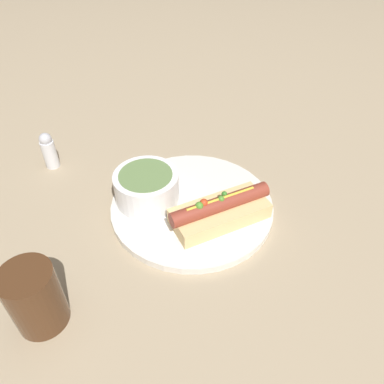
% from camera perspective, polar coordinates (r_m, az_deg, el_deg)
% --- Properties ---
extents(ground_plane, '(4.00, 4.00, 0.00)m').
position_cam_1_polar(ground_plane, '(0.70, -0.00, -2.54)').
color(ground_plane, tan).
extents(dinner_plate, '(0.30, 0.30, 0.01)m').
position_cam_1_polar(dinner_plate, '(0.69, -0.00, -2.14)').
color(dinner_plate, white).
rests_on(dinner_plate, ground_plane).
extents(hot_dog, '(0.18, 0.13, 0.06)m').
position_cam_1_polar(hot_dog, '(0.65, 4.50, -2.62)').
color(hot_dog, '#E5C17F').
rests_on(hot_dog, dinner_plate).
extents(soup_bowl, '(0.12, 0.12, 0.06)m').
position_cam_1_polar(soup_bowl, '(0.68, -6.93, 0.93)').
color(soup_bowl, white).
rests_on(soup_bowl, dinner_plate).
extents(spoon, '(0.04, 0.16, 0.01)m').
position_cam_1_polar(spoon, '(0.68, -5.70, -2.36)').
color(spoon, '#B7B7BC').
rests_on(spoon, dinner_plate).
extents(drinking_glass, '(0.07, 0.07, 0.10)m').
position_cam_1_polar(drinking_glass, '(0.56, -22.84, -14.66)').
color(drinking_glass, '#4C2D19').
rests_on(drinking_glass, ground_plane).
extents(salt_shaker, '(0.03, 0.03, 0.08)m').
position_cam_1_polar(salt_shaker, '(0.82, -20.99, 5.95)').
color(salt_shaker, silver).
rests_on(salt_shaker, ground_plane).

